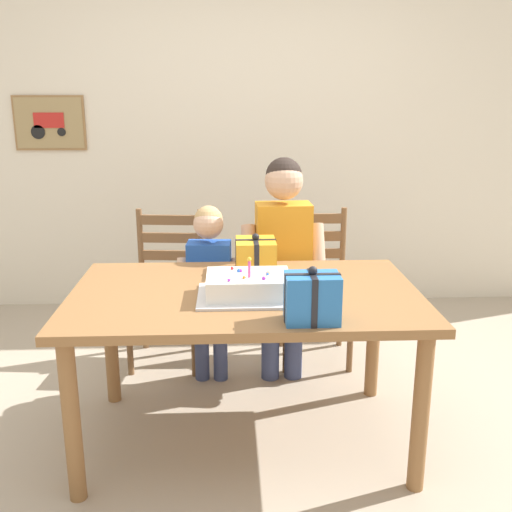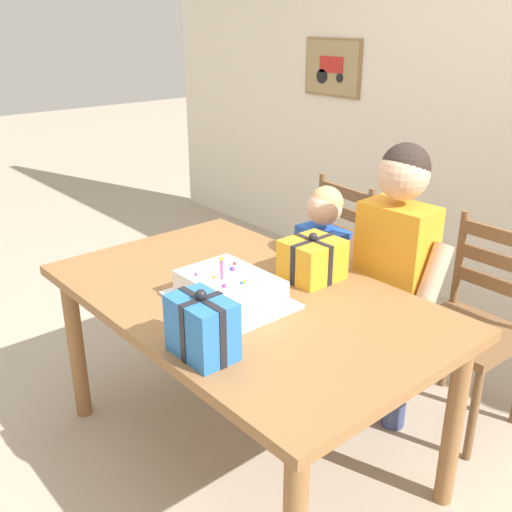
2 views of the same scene
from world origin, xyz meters
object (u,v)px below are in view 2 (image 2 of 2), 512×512
(gift_box_red_large, at_px, (202,327))
(chair_right, at_px, (472,326))
(chair_left, at_px, (322,265))
(child_younger, at_px, (322,269))
(gift_box_beside_cake, at_px, (312,259))
(child_older, at_px, (395,263))
(dining_table, at_px, (245,315))
(birthday_cake, at_px, (230,289))

(gift_box_red_large, distance_m, chair_right, 1.36)
(chair_left, relative_size, child_younger, 0.90)
(gift_box_beside_cake, bearing_deg, child_older, 62.63)
(gift_box_beside_cake, height_order, chair_left, gift_box_beside_cake)
(gift_box_beside_cake, height_order, child_older, child_older)
(dining_table, height_order, chair_right, chair_right)
(gift_box_red_large, height_order, child_older, child_older)
(dining_table, bearing_deg, child_older, 69.94)
(gift_box_red_large, bearing_deg, dining_table, 123.56)
(dining_table, relative_size, birthday_cake, 3.54)
(chair_right, bearing_deg, child_younger, -155.05)
(dining_table, distance_m, chair_left, 1.04)
(gift_box_red_large, bearing_deg, birthday_cake, 128.77)
(birthday_cake, relative_size, gift_box_beside_cake, 1.98)
(child_older, relative_size, child_younger, 1.25)
(gift_box_red_large, relative_size, child_younger, 0.22)
(chair_right, bearing_deg, gift_box_beside_cake, -122.38)
(chair_right, distance_m, child_younger, 0.71)
(child_younger, bearing_deg, gift_box_beside_cake, -53.07)
(chair_left, xyz_separation_m, child_older, (0.67, -0.29, 0.31))
(gift_box_beside_cake, bearing_deg, chair_right, 57.62)
(dining_table, height_order, child_older, child_older)
(gift_box_beside_cake, distance_m, child_older, 0.37)
(birthday_cake, bearing_deg, gift_box_beside_cake, 82.62)
(chair_right, height_order, child_older, child_older)
(child_older, bearing_deg, child_younger, 179.92)
(birthday_cake, height_order, chair_left, birthday_cake)
(gift_box_red_large, bearing_deg, child_younger, 113.28)
(child_younger, bearing_deg, dining_table, -73.81)
(child_older, bearing_deg, gift_box_beside_cake, -117.37)
(birthday_cake, relative_size, chair_right, 0.48)
(gift_box_red_large, xyz_separation_m, child_older, (-0.02, 1.00, -0.07))
(gift_box_beside_cake, height_order, chair_right, gift_box_beside_cake)
(dining_table, height_order, chair_left, chair_left)
(birthday_cake, distance_m, chair_left, 1.14)
(chair_right, bearing_deg, gift_box_red_large, -98.98)
(child_older, height_order, child_younger, child_older)
(birthday_cake, bearing_deg, dining_table, 98.34)
(dining_table, distance_m, birthday_cake, 0.16)
(gift_box_red_large, xyz_separation_m, chair_left, (-0.69, 1.29, -0.38))
(gift_box_red_large, relative_size, chair_left, 0.25)
(gift_box_red_large, relative_size, gift_box_beside_cake, 1.02)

